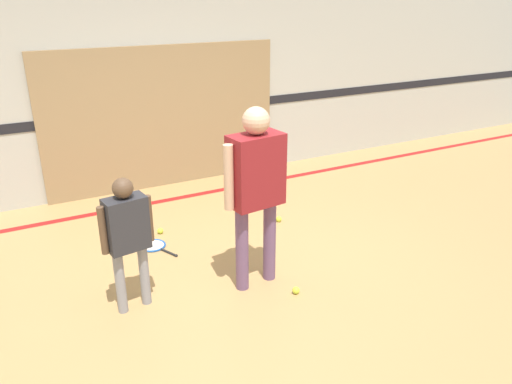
{
  "coord_description": "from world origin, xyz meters",
  "views": [
    {
      "loc": [
        -1.74,
        -3.67,
        2.55
      ],
      "look_at": [
        0.12,
        -0.12,
        0.92
      ],
      "focal_mm": 35.0,
      "sensor_mm": 36.0,
      "label": 1
    }
  ],
  "objects_px": {
    "tennis_ball_stray_right": "(118,271)",
    "person_student_left": "(127,231)",
    "tennis_ball_stray_left": "(279,219)",
    "person_instructor": "(256,180)",
    "tennis_ball_near_instructor": "(296,290)",
    "tennis_ball_by_spare_racket": "(160,231)",
    "racket_spare_on_floor": "(154,246)"
  },
  "relations": [
    {
      "from": "tennis_ball_near_instructor",
      "to": "tennis_ball_stray_right",
      "type": "xyz_separation_m",
      "value": [
        -1.34,
        1.07,
        0.0
      ]
    },
    {
      "from": "person_instructor",
      "to": "tennis_ball_near_instructor",
      "type": "xyz_separation_m",
      "value": [
        0.23,
        -0.33,
        -1.0
      ]
    },
    {
      "from": "tennis_ball_near_instructor",
      "to": "person_student_left",
      "type": "bearing_deg",
      "value": 160.44
    },
    {
      "from": "tennis_ball_by_spare_racket",
      "to": "tennis_ball_stray_right",
      "type": "relative_size",
      "value": 1.0
    },
    {
      "from": "person_instructor",
      "to": "person_student_left",
      "type": "xyz_separation_m",
      "value": [
        -1.1,
        0.14,
        -0.29
      ]
    },
    {
      "from": "person_student_left",
      "to": "tennis_ball_near_instructor",
      "type": "xyz_separation_m",
      "value": [
        1.34,
        -0.48,
        -0.7
      ]
    },
    {
      "from": "racket_spare_on_floor",
      "to": "tennis_ball_near_instructor",
      "type": "relative_size",
      "value": 8.07
    },
    {
      "from": "person_instructor",
      "to": "tennis_ball_stray_right",
      "type": "distance_m",
      "value": 1.66
    },
    {
      "from": "tennis_ball_by_spare_racket",
      "to": "tennis_ball_stray_left",
      "type": "height_order",
      "value": "same"
    },
    {
      "from": "tennis_ball_stray_right",
      "to": "tennis_ball_near_instructor",
      "type": "bearing_deg",
      "value": -38.76
    },
    {
      "from": "person_student_left",
      "to": "tennis_ball_near_instructor",
      "type": "distance_m",
      "value": 1.58
    },
    {
      "from": "person_instructor",
      "to": "tennis_ball_by_spare_racket",
      "type": "relative_size",
      "value": 25.22
    },
    {
      "from": "tennis_ball_stray_right",
      "to": "person_student_left",
      "type": "bearing_deg",
      "value": -89.82
    },
    {
      "from": "tennis_ball_stray_right",
      "to": "tennis_ball_stray_left",
      "type": "bearing_deg",
      "value": 8.72
    },
    {
      "from": "tennis_ball_by_spare_racket",
      "to": "tennis_ball_stray_right",
      "type": "height_order",
      "value": "same"
    },
    {
      "from": "tennis_ball_near_instructor",
      "to": "tennis_ball_stray_left",
      "type": "height_order",
      "value": "same"
    },
    {
      "from": "tennis_ball_stray_left",
      "to": "tennis_ball_by_spare_racket",
      "type": "bearing_deg",
      "value": 165.33
    },
    {
      "from": "person_instructor",
      "to": "tennis_ball_stray_left",
      "type": "bearing_deg",
      "value": 43.88
    },
    {
      "from": "tennis_ball_by_spare_racket",
      "to": "tennis_ball_stray_left",
      "type": "relative_size",
      "value": 1.0
    },
    {
      "from": "racket_spare_on_floor",
      "to": "tennis_ball_stray_left",
      "type": "xyz_separation_m",
      "value": [
        1.49,
        -0.08,
        0.02
      ]
    },
    {
      "from": "racket_spare_on_floor",
      "to": "tennis_ball_near_instructor",
      "type": "bearing_deg",
      "value": 6.47
    },
    {
      "from": "tennis_ball_stray_right",
      "to": "tennis_ball_by_spare_racket",
      "type": "bearing_deg",
      "value": 46.26
    },
    {
      "from": "racket_spare_on_floor",
      "to": "tennis_ball_by_spare_racket",
      "type": "height_order",
      "value": "tennis_ball_by_spare_racket"
    },
    {
      "from": "person_instructor",
      "to": "person_student_left",
      "type": "height_order",
      "value": "person_instructor"
    },
    {
      "from": "tennis_ball_by_spare_racket",
      "to": "tennis_ball_stray_left",
      "type": "distance_m",
      "value": 1.38
    },
    {
      "from": "racket_spare_on_floor",
      "to": "tennis_ball_stray_right",
      "type": "xyz_separation_m",
      "value": [
        -0.46,
        -0.38,
        0.02
      ]
    },
    {
      "from": "person_instructor",
      "to": "tennis_ball_by_spare_racket",
      "type": "bearing_deg",
      "value": 102.23
    },
    {
      "from": "racket_spare_on_floor",
      "to": "tennis_ball_stray_right",
      "type": "distance_m",
      "value": 0.6
    },
    {
      "from": "person_instructor",
      "to": "tennis_ball_stray_right",
      "type": "relative_size",
      "value": 25.22
    },
    {
      "from": "tennis_ball_near_instructor",
      "to": "tennis_ball_stray_right",
      "type": "distance_m",
      "value": 1.72
    },
    {
      "from": "person_student_left",
      "to": "tennis_ball_by_spare_racket",
      "type": "bearing_deg",
      "value": 55.25
    },
    {
      "from": "tennis_ball_stray_left",
      "to": "tennis_ball_stray_right",
      "type": "relative_size",
      "value": 1.0
    }
  ]
}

